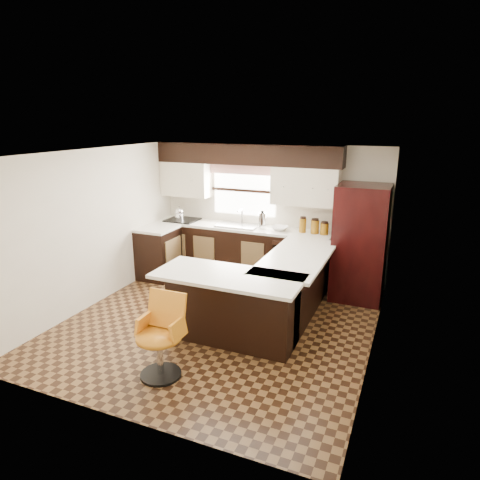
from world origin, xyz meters
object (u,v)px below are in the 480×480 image
at_px(peninsula_long, 292,288).
at_px(bar_chair, 159,338).
at_px(refrigerator, 360,243).
at_px(peninsula_return, 233,308).

bearing_deg(peninsula_long, bar_chair, -114.77).
distance_m(peninsula_long, refrigerator, 1.41).
bearing_deg(peninsula_return, bar_chair, -111.41).
bearing_deg(refrigerator, bar_chair, -118.94).
xyz_separation_m(peninsula_long, bar_chair, (-0.95, -2.06, 0.03)).
height_order(peninsula_return, bar_chair, bar_chair).
relative_size(peninsula_long, refrigerator, 1.05).
xyz_separation_m(peninsula_return, refrigerator, (1.31, 2.05, 0.48)).
xyz_separation_m(peninsula_return, bar_chair, (-0.42, -1.08, 0.03)).
bearing_deg(bar_chair, peninsula_return, 67.89).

